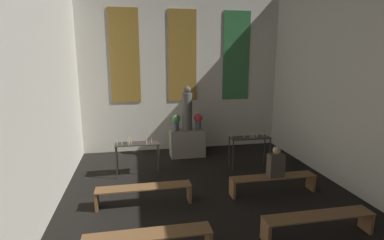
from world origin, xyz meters
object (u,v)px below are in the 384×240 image
candle_rack_left (137,148)px  person_seated (276,163)px  flower_vase_right (198,120)px  altar (187,143)px  pew_back_left (144,191)px  pew_third_left (148,240)px  pew_third_right (318,220)px  statue (187,110)px  candle_rack_right (250,142)px  pew_back_right (273,180)px  flower_vase_left (176,121)px

candle_rack_left → person_seated: (3.16, -1.75, -0.02)m
flower_vase_right → person_seated: bearing=-68.8°
altar → person_seated: person_seated is taller
candle_rack_left → pew_back_left: size_ratio=0.57×
pew_third_left → pew_third_right: 3.00m
altar → candle_rack_left: bearing=-140.8°
candle_rack_left → statue: bearing=39.2°
flower_vase_right → person_seated: (1.19, -3.07, -0.43)m
candle_rack_right → pew_third_right: bearing=-91.7°
statue → candle_rack_left: bearing=-140.8°
pew_third_left → candle_rack_left: bearing=91.8°
pew_back_right → pew_third_right: bearing=-90.0°
pew_back_right → altar: bearing=116.0°
candle_rack_right → candle_rack_left: bearing=-180.0°
candle_rack_right → person_seated: 1.75m
flower_vase_right → pew_back_left: bearing=-121.2°
altar → pew_back_right: (1.50, -3.07, -0.12)m
flower_vase_right → pew_back_left: (-1.86, -3.07, -0.85)m
statue → flower_vase_left: bearing=180.0°
flower_vase_right → pew_third_right: bearing=-76.8°
statue → pew_back_right: statue is taller
flower_vase_right → pew_third_right: flower_vase_right is taller
candle_rack_right → flower_vase_left: bearing=146.2°
flower_vase_right → pew_back_right: size_ratio=0.25×
statue → candle_rack_right: (1.61, -1.31, -0.77)m
pew_third_right → person_seated: person_seated is taller
flower_vase_left → person_seated: flower_vase_left is taller
statue → pew_back_right: size_ratio=0.69×
candle_rack_left → pew_third_left: 3.57m
statue → flower_vase_left: 0.50m
pew_third_right → person_seated: bearing=88.4°
altar → candle_rack_right: (1.61, -1.31, 0.32)m
candle_rack_right → person_seated: bearing=-91.9°
flower_vase_left → flower_vase_right: same height
flower_vase_left → altar: bearing=-0.0°
statue → pew_back_right: (1.50, -3.07, -1.21)m
pew_third_left → pew_third_right: (3.00, 0.00, 0.00)m
flower_vase_right → candle_rack_right: size_ratio=0.44×
altar → candle_rack_left: (-1.61, -1.31, 0.32)m
flower_vase_left → person_seated: size_ratio=0.71×
statue → pew_back_right: bearing=-64.0°
flower_vase_right → candle_rack_right: (1.25, -1.31, -0.41)m
pew_third_left → person_seated: (3.05, 1.79, 0.42)m
candle_rack_right → altar: bearing=140.7°
flower_vase_left → candle_rack_right: bearing=-33.8°
candle_rack_left → pew_back_left: candle_rack_left is taller
candle_rack_left → pew_third_right: 4.73m
statue → pew_third_right: 5.22m
pew_third_right → pew_back_left: (-3.00, 1.79, 0.00)m
flower_vase_left → candle_rack_right: (1.96, -1.31, -0.41)m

